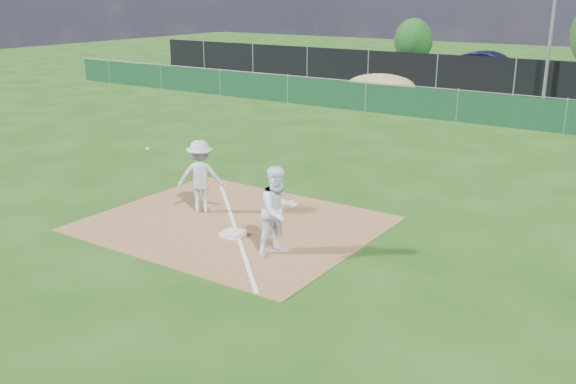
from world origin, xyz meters
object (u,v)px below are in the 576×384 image
(runner, at_px, (278,211))
(tree_left, at_px, (413,41))
(car_mid, at_px, (490,66))
(first_base, at_px, (233,234))
(play_at_first, at_px, (201,176))
(car_left, at_px, (450,67))
(light_pole, at_px, (554,12))

(runner, height_order, tree_left, tree_left)
(car_mid, distance_m, tree_left, 8.69)
(first_base, distance_m, tree_left, 34.55)
(play_at_first, height_order, runner, runner)
(runner, distance_m, car_left, 27.91)
(first_base, xyz_separation_m, runner, (1.31, -0.21, 0.82))
(light_pole, relative_size, tree_left, 2.54)
(car_mid, bearing_deg, car_left, 116.25)
(first_base, bearing_deg, play_at_first, 152.43)
(tree_left, bearing_deg, first_base, -72.66)
(light_pole, xyz_separation_m, car_mid, (-4.33, 5.57, -3.21))
(light_pole, bearing_deg, first_base, -92.69)
(play_at_first, distance_m, car_mid, 27.10)
(car_left, bearing_deg, car_mid, -75.36)
(car_left, distance_m, tree_left, 7.88)
(runner, distance_m, car_mid, 28.45)
(light_pole, height_order, first_base, light_pole)
(car_left, bearing_deg, tree_left, 28.52)
(runner, bearing_deg, car_mid, 27.74)
(car_left, distance_m, car_mid, 2.28)
(play_at_first, relative_size, tree_left, 0.75)
(light_pole, height_order, car_mid, light_pole)
(tree_left, bearing_deg, car_mid, -35.95)
(light_pole, xyz_separation_m, tree_left, (-11.33, 10.65, -2.38))
(car_left, height_order, car_mid, car_mid)
(car_mid, bearing_deg, tree_left, 54.94)
(runner, bearing_deg, light_pole, 19.13)
(car_left, bearing_deg, first_base, -179.50)
(runner, relative_size, tree_left, 0.56)
(light_pole, height_order, runner, light_pole)
(light_pole, relative_size, first_base, 18.89)
(first_base, distance_m, play_at_first, 1.94)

